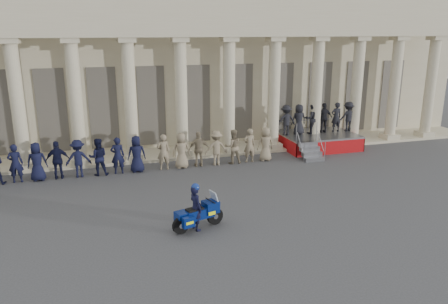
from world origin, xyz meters
TOP-DOWN VIEW (x-y plane):
  - ground at (0.00, 0.00)m, footprint 90.00×90.00m
  - building at (-0.00, 14.74)m, footprint 40.00×12.50m
  - officer_rank at (-4.10, 6.25)m, footprint 19.24×0.67m
  - reviewing_stand at (9.15, 7.83)m, footprint 5.12×4.05m
  - motorcycle at (0.12, -0.72)m, footprint 1.91×1.05m
  - rider at (0.02, -0.76)m, footprint 0.53×0.67m

SIDE VIEW (x-z plane):
  - ground at x=0.00m, z-range 0.00..0.00m
  - motorcycle at x=0.12m, z-range -0.09..1.18m
  - rider at x=0.02m, z-range 0.00..1.68m
  - officer_rank at x=-4.10m, z-range 0.00..1.78m
  - reviewing_stand at x=9.15m, z-range 0.16..2.74m
  - building at x=0.00m, z-range 0.02..9.02m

